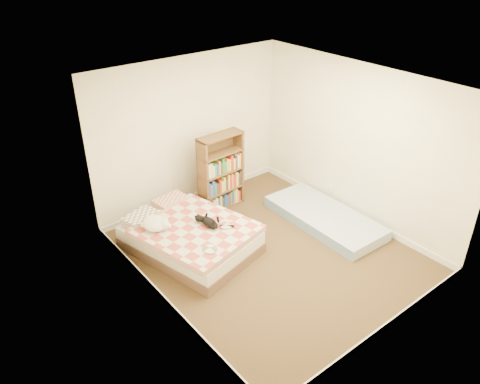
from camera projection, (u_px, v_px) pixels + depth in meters
room at (272, 180)px, 6.28m from camera, size 3.51×4.01×2.51m
bed at (189, 236)px, 6.84m from camera, size 1.68×2.08×0.49m
bookshelf at (220, 180)px, 7.78m from camera, size 0.80×0.30×1.32m
floor_mattress at (324, 217)px, 7.53m from camera, size 0.93×1.99×0.18m
black_cat at (209, 222)px, 6.67m from camera, size 0.28×0.59×0.13m
white_dog at (156, 224)px, 6.57m from camera, size 0.39×0.42×0.18m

